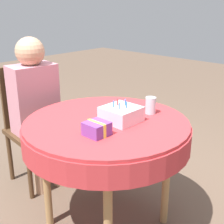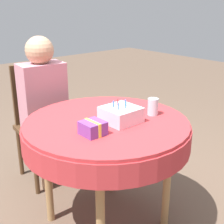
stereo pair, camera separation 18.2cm
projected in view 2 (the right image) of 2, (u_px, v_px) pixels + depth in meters
name	position (u px, v px, depth m)	size (l,w,h in m)	color
ground_plane	(107.00, 222.00, 2.17)	(12.00, 12.00, 0.00)	brown
dining_table	(106.00, 134.00, 1.94)	(1.03, 1.03, 0.76)	#BC3338
chair	(42.00, 119.00, 2.61)	(0.46, 0.46, 0.97)	#4C331E
person	(44.00, 97.00, 2.47)	(0.37, 0.33, 1.21)	tan
birthday_cake	(121.00, 114.00, 1.88)	(0.20, 0.20, 0.13)	silver
drinking_glass	(153.00, 107.00, 1.99)	(0.07, 0.07, 0.11)	silver
gift_box	(93.00, 128.00, 1.70)	(0.12, 0.13, 0.08)	#753D99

